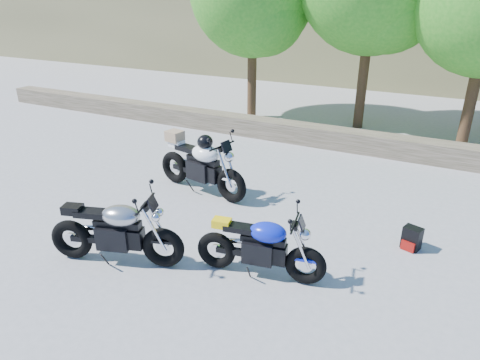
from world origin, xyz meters
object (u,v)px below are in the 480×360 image
silver_bike (116,232)px  backpack (412,238)px  white_bike (201,164)px  blue_bike (261,248)px

silver_bike → backpack: 4.49m
backpack → white_bike: bearing=-167.1°
white_bike → backpack: size_ratio=5.97×
silver_bike → white_bike: white_bike is taller
silver_bike → white_bike: bearing=76.7°
white_bike → backpack: (4.02, -0.33, -0.42)m
silver_bike → blue_bike: 2.11m
silver_bike → blue_bike: size_ratio=1.08×
white_bike → blue_bike: 2.98m
silver_bike → blue_bike: bearing=0.3°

